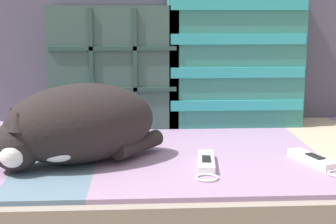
# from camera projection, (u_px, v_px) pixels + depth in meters

# --- Properties ---
(couch) EXTENTS (1.72, 0.89, 0.37)m
(couch) POSITION_uv_depth(u_px,v_px,m) (136.00, 210.00, 1.40)
(couch) COLOR brown
(couch) RESTS_ON ground_plane
(sofa_backrest) EXTENTS (1.69, 0.14, 0.54)m
(sofa_backrest) POSITION_uv_depth(u_px,v_px,m) (135.00, 35.00, 1.68)
(sofa_backrest) COLOR #514C60
(sofa_backrest) RESTS_ON couch
(throw_pillow_quilted) EXTENTS (0.38, 0.14, 0.36)m
(throw_pillow_quilted) POSITION_uv_depth(u_px,v_px,m) (114.00, 67.00, 1.55)
(throw_pillow_quilted) COLOR #38514C
(throw_pillow_quilted) RESTS_ON couch
(throw_pillow_striped) EXTENTS (0.40, 0.14, 0.43)m
(throw_pillow_striped) POSITION_uv_depth(u_px,v_px,m) (234.00, 54.00, 1.56)
(throw_pillow_striped) COLOR #337A70
(throw_pillow_striped) RESTS_ON couch
(sleeping_cat) EXTENTS (0.40, 0.32, 0.18)m
(sleeping_cat) POSITION_uv_depth(u_px,v_px,m) (75.00, 127.00, 1.17)
(sleeping_cat) COLOR black
(sleeping_cat) RESTS_ON couch
(game_remote_near) EXTENTS (0.10, 0.19, 0.02)m
(game_remote_near) POSITION_uv_depth(u_px,v_px,m) (314.00, 160.00, 1.18)
(game_remote_near) COLOR white
(game_remote_near) RESTS_ON couch
(game_remote_far) EXTENTS (0.06, 0.19, 0.02)m
(game_remote_far) POSITION_uv_depth(u_px,v_px,m) (206.00, 163.00, 1.16)
(game_remote_far) COLOR white
(game_remote_far) RESTS_ON couch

